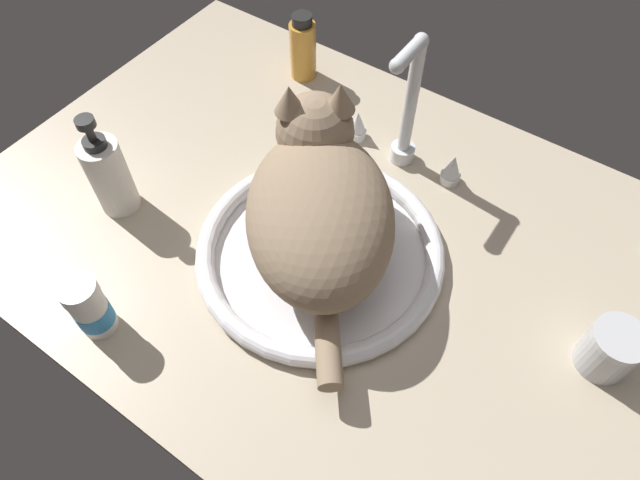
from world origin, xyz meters
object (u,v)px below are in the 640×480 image
(amber_bottle, at_px, (303,48))
(metal_jar, at_px, (610,349))
(cat, at_px, (319,199))
(soap_pump_bottle, at_px, (109,175))
(sink_basin, at_px, (320,251))
(pill_bottle, at_px, (90,308))
(faucet, at_px, (406,120))

(amber_bottle, relative_size, metal_jar, 1.69)
(cat, xyz_separation_m, metal_jar, (0.40, 0.05, -0.07))
(soap_pump_bottle, distance_m, metal_jar, 0.72)
(sink_basin, relative_size, cat, 1.01)
(amber_bottle, height_order, metal_jar, amber_bottle)
(soap_pump_bottle, height_order, pill_bottle, soap_pump_bottle)
(cat, bearing_deg, sink_basin, -51.92)
(faucet, relative_size, pill_bottle, 2.36)
(soap_pump_bottle, bearing_deg, pill_bottle, -51.26)
(amber_bottle, xyz_separation_m, metal_jar, (0.65, -0.25, -0.02))
(metal_jar, distance_m, pill_bottle, 0.65)
(amber_bottle, distance_m, metal_jar, 0.69)
(metal_jar, bearing_deg, pill_bottle, -149.87)
(pill_bottle, bearing_deg, sink_basin, 55.50)
(cat, xyz_separation_m, amber_bottle, (-0.24, 0.30, -0.04))
(sink_basin, distance_m, soap_pump_bottle, 0.33)
(soap_pump_bottle, height_order, metal_jar, soap_pump_bottle)
(faucet, height_order, cat, faucet)
(soap_pump_bottle, bearing_deg, metal_jar, 13.34)
(sink_basin, height_order, amber_bottle, amber_bottle)
(sink_basin, bearing_deg, metal_jar, 10.21)
(pill_bottle, bearing_deg, amber_bottle, 97.91)
(amber_bottle, distance_m, soap_pump_bottle, 0.42)
(amber_bottle, height_order, pill_bottle, amber_bottle)
(faucet, xyz_separation_m, soap_pump_bottle, (-0.31, -0.33, -0.02))
(faucet, distance_m, soap_pump_bottle, 0.45)
(metal_jar, xyz_separation_m, pill_bottle, (-0.57, -0.33, 0.01))
(sink_basin, height_order, soap_pump_bottle, soap_pump_bottle)
(metal_jar, bearing_deg, soap_pump_bottle, -166.66)
(faucet, height_order, amber_bottle, faucet)
(cat, bearing_deg, faucet, 86.35)
(sink_basin, bearing_deg, pill_bottle, -124.50)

